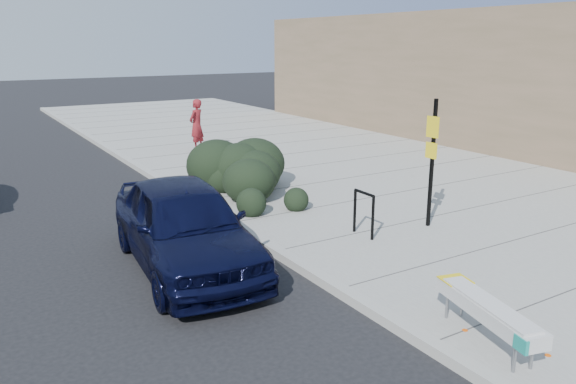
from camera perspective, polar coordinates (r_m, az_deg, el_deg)
name	(u,v)px	position (r m, az deg, el deg)	size (l,w,h in m)	color
ground	(343,296)	(9.35, 5.59, -10.51)	(120.00, 120.00, 0.00)	black
sidewalk_near	(394,184)	(16.37, 10.71, 0.84)	(11.20, 50.00, 0.15)	gray
curb_near	(215,214)	(13.36, -7.43, -2.21)	(0.22, 50.00, 0.17)	#9E9E99
bench	(488,310)	(7.99, 19.62, -11.24)	(0.85, 1.93, 0.58)	gray
bike_rack	(364,209)	(11.54, 7.71, -1.75)	(0.07, 0.65, 0.94)	black
sign_post	(432,156)	(12.19, 14.42, 3.58)	(0.11, 0.32, 2.74)	black
hedge	(251,165)	(14.65, -3.80, 2.72)	(2.00, 3.99, 1.50)	black
sedan_navy	(185,225)	(10.33, -10.45, -3.32)	(1.92, 4.77, 1.63)	black
pedestrian	(196,125)	(20.75, -9.28, 6.73)	(0.68, 0.45, 1.87)	maroon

